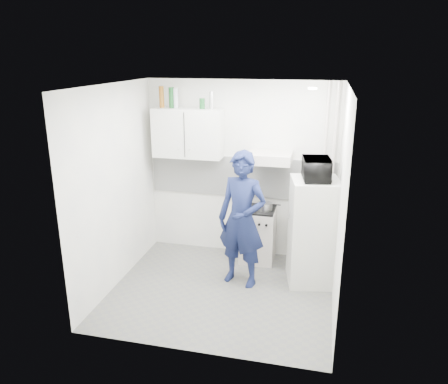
# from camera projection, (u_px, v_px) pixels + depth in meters

# --- Properties ---
(floor) EXTENTS (2.80, 2.80, 0.00)m
(floor) POSITION_uv_depth(u_px,v_px,m) (221.00, 291.00, 5.67)
(floor) COLOR #585858
(floor) RESTS_ON ground
(ceiling) EXTENTS (2.80, 2.80, 0.00)m
(ceiling) POSITION_uv_depth(u_px,v_px,m) (221.00, 85.00, 4.88)
(ceiling) COLOR white
(ceiling) RESTS_ON wall_back
(wall_back) EXTENTS (2.80, 0.00, 2.80)m
(wall_back) POSITION_uv_depth(u_px,v_px,m) (241.00, 170.00, 6.43)
(wall_back) COLOR white
(wall_back) RESTS_ON floor
(wall_left) EXTENTS (0.00, 2.60, 2.60)m
(wall_left) POSITION_uv_depth(u_px,v_px,m) (115.00, 188.00, 5.58)
(wall_left) COLOR white
(wall_left) RESTS_ON floor
(wall_right) EXTENTS (0.00, 2.60, 2.60)m
(wall_right) POSITION_uv_depth(u_px,v_px,m) (341.00, 204.00, 4.97)
(wall_right) COLOR white
(wall_right) RESTS_ON floor
(person) EXTENTS (0.74, 0.58, 1.80)m
(person) POSITION_uv_depth(u_px,v_px,m) (242.00, 220.00, 5.62)
(person) COLOR #12193E
(person) RESTS_ON floor
(stove) EXTENTS (0.49, 0.49, 0.78)m
(stove) POSITION_uv_depth(u_px,v_px,m) (258.00, 235.00, 6.41)
(stove) COLOR beige
(stove) RESTS_ON floor
(fridge) EXTENTS (0.69, 0.69, 1.43)m
(fridge) POSITION_uv_depth(u_px,v_px,m) (313.00, 232.00, 5.71)
(fridge) COLOR silver
(fridge) RESTS_ON floor
(stove_top) EXTENTS (0.47, 0.47, 0.03)m
(stove_top) POSITION_uv_depth(u_px,v_px,m) (259.00, 209.00, 6.29)
(stove_top) COLOR black
(stove_top) RESTS_ON stove
(saucepan) EXTENTS (0.21, 0.21, 0.11)m
(saucepan) POSITION_uv_depth(u_px,v_px,m) (265.00, 206.00, 6.20)
(saucepan) COLOR silver
(saucepan) RESTS_ON stove_top
(microwave) EXTENTS (0.54, 0.40, 0.27)m
(microwave) POSITION_uv_depth(u_px,v_px,m) (317.00, 169.00, 5.45)
(microwave) COLOR black
(microwave) RESTS_ON fridge
(bottle_a) EXTENTS (0.07, 0.07, 0.30)m
(bottle_a) POSITION_uv_depth(u_px,v_px,m) (162.00, 97.00, 6.20)
(bottle_a) COLOR brown
(bottle_a) RESTS_ON upper_cabinet
(bottle_b) EXTENTS (0.08, 0.08, 0.29)m
(bottle_b) POSITION_uv_depth(u_px,v_px,m) (172.00, 98.00, 6.17)
(bottle_b) COLOR #144C1E
(bottle_b) RESTS_ON upper_cabinet
(bottle_c) EXTENTS (0.07, 0.07, 0.28)m
(bottle_c) POSITION_uv_depth(u_px,v_px,m) (176.00, 98.00, 6.16)
(bottle_c) COLOR #B2B7BC
(bottle_c) RESTS_ON upper_cabinet
(canister_b) EXTENTS (0.08, 0.08, 0.15)m
(canister_b) POSITION_uv_depth(u_px,v_px,m) (202.00, 103.00, 6.09)
(canister_b) COLOR #144C1E
(canister_b) RESTS_ON upper_cabinet
(bottle_e) EXTENTS (0.06, 0.06, 0.24)m
(bottle_e) POSITION_uv_depth(u_px,v_px,m) (211.00, 100.00, 6.05)
(bottle_e) COLOR silver
(bottle_e) RESTS_ON upper_cabinet
(upper_cabinet) EXTENTS (1.00, 0.35, 0.70)m
(upper_cabinet) POSITION_uv_depth(u_px,v_px,m) (188.00, 133.00, 6.27)
(upper_cabinet) COLOR silver
(upper_cabinet) RESTS_ON wall_back
(range_hood) EXTENTS (0.60, 0.50, 0.14)m
(range_hood) POSITION_uv_depth(u_px,v_px,m) (270.00, 157.00, 6.02)
(range_hood) COLOR beige
(range_hood) RESTS_ON wall_back
(backsplash) EXTENTS (2.74, 0.03, 0.60)m
(backsplash) POSITION_uv_depth(u_px,v_px,m) (241.00, 177.00, 6.45)
(backsplash) COLOR white
(backsplash) RESTS_ON wall_back
(pipe_a) EXTENTS (0.05, 0.05, 2.60)m
(pipe_a) POSITION_uv_depth(u_px,v_px,m) (332.00, 177.00, 6.07)
(pipe_a) COLOR beige
(pipe_a) RESTS_ON floor
(pipe_b) EXTENTS (0.04, 0.04, 2.60)m
(pipe_b) POSITION_uv_depth(u_px,v_px,m) (323.00, 176.00, 6.10)
(pipe_b) COLOR beige
(pipe_b) RESTS_ON floor
(ceiling_spot_fixture) EXTENTS (0.10, 0.10, 0.02)m
(ceiling_spot_fixture) POSITION_uv_depth(u_px,v_px,m) (312.00, 88.00, 4.86)
(ceiling_spot_fixture) COLOR white
(ceiling_spot_fixture) RESTS_ON ceiling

